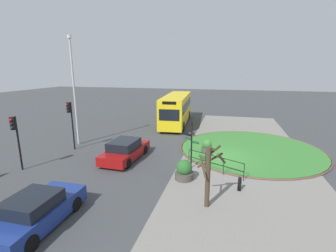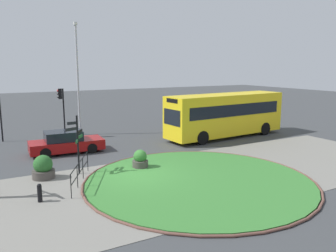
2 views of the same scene
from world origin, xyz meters
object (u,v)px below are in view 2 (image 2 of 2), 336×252
at_px(planter_near_signpost, 140,160).
at_px(bus_yellow, 226,114).
at_px(traffic_light_near, 61,102).
at_px(car_far_lane, 66,143).
at_px(lamppost_tall, 78,76).
at_px(signpost_directional, 77,140).
at_px(bollard_foreground, 40,193).
at_px(planter_kerbside, 43,168).

bearing_deg(planter_near_signpost, bus_yellow, 25.36).
bearing_deg(bus_yellow, traffic_light_near, -32.31).
distance_m(bus_yellow, car_far_lane, 12.05).
xyz_separation_m(car_far_lane, traffic_light_near, (0.87, 4.83, 2.10)).
distance_m(car_far_lane, lamppost_tall, 7.07).
bearing_deg(signpost_directional, planter_near_signpost, -13.10).
xyz_separation_m(bollard_foreground, bus_yellow, (14.73, 6.59, 1.38)).
distance_m(signpost_directional, planter_near_signpost, 3.47).
bearing_deg(lamppost_tall, car_far_lane, -113.49).
bearing_deg(bus_yellow, planter_kerbside, 9.85).
height_order(signpost_directional, bus_yellow, bus_yellow).
distance_m(signpost_directional, traffic_light_near, 9.70).
bearing_deg(signpost_directional, bollard_foreground, -128.65).
height_order(signpost_directional, car_far_lane, signpost_directional).
relative_size(signpost_directional, planter_near_signpost, 2.90).
relative_size(bollard_foreground, planter_near_signpost, 0.75).
height_order(bus_yellow, planter_kerbside, bus_yellow).
bearing_deg(planter_near_signpost, lamppost_tall, 92.01).
bearing_deg(bollard_foreground, traffic_light_near, 73.71).
relative_size(bus_yellow, lamppost_tall, 1.16).
relative_size(signpost_directional, planter_kerbside, 2.58).
bearing_deg(planter_near_signpost, traffic_light_near, 100.08).
bearing_deg(bus_yellow, planter_near_signpost, 21.08).
bearing_deg(bus_yellow, bollard_foreground, 19.81).
bearing_deg(bollard_foreground, planter_near_signpost, 21.89).
xyz_separation_m(signpost_directional, planter_near_signpost, (3.13, -0.73, -1.30)).
xyz_separation_m(bollard_foreground, planter_near_signpost, (5.48, 2.20, 0.07)).
distance_m(planter_near_signpost, planter_kerbside, 4.91).
bearing_deg(planter_near_signpost, signpost_directional, 166.90).
bearing_deg(signpost_directional, planter_kerbside, 176.29).
xyz_separation_m(traffic_light_near, lamppost_tall, (1.45, 0.50, 1.91)).
distance_m(traffic_light_near, planter_near_signpost, 10.69).
relative_size(lamppost_tall, planter_kerbside, 7.40).
height_order(traffic_light_near, planter_kerbside, traffic_light_near).
bearing_deg(bus_yellow, car_far_lane, -9.39).
relative_size(car_far_lane, planter_kerbside, 3.90).
distance_m(bollard_foreground, planter_kerbside, 3.11).
distance_m(signpost_directional, planter_kerbside, 2.12).
height_order(traffic_light_near, planter_near_signpost, traffic_light_near).
xyz_separation_m(bus_yellow, car_far_lane, (-11.95, 1.07, -1.13)).
relative_size(traffic_light_near, planter_kerbside, 3.18).
xyz_separation_m(car_far_lane, planter_near_signpost, (2.70, -5.45, -0.18)).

